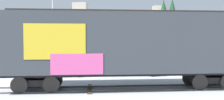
# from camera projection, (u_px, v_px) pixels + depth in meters

# --- Properties ---
(ground_plane) EXTENTS (260.00, 260.00, 0.00)m
(ground_plane) POSITION_uv_depth(u_px,v_px,m) (108.00, 89.00, 13.99)
(ground_plane) COLOR #B2B5BC
(track) EXTENTS (59.99, 5.30, 0.08)m
(track) POSITION_uv_depth(u_px,v_px,m) (175.00, 87.00, 14.28)
(track) COLOR #4C4742
(track) RESTS_ON ground_plane
(freight_car) EXTENTS (14.45, 3.68, 4.67)m
(freight_car) POSITION_uv_depth(u_px,v_px,m) (126.00, 44.00, 13.90)
(freight_car) COLOR #33383D
(freight_car) RESTS_ON ground_plane
(flagpole) EXTENTS (1.16, 1.27, 8.99)m
(flagpole) POSITION_uv_depth(u_px,v_px,m) (55.00, 14.00, 25.69)
(flagpole) COLOR silver
(flagpole) RESTS_ON ground_plane
(hillside) EXTENTS (155.05, 28.85, 16.78)m
(hillside) POSITION_uv_depth(u_px,v_px,m) (106.00, 32.00, 87.37)
(hillside) COLOR silver
(hillside) RESTS_ON ground_plane
(parked_car_white) EXTENTS (4.76, 2.73, 1.54)m
(parked_car_white) POSITION_uv_depth(u_px,v_px,m) (59.00, 66.00, 18.83)
(parked_car_white) COLOR silver
(parked_car_white) RESTS_ON ground_plane
(parked_car_green) EXTENTS (4.44, 2.11, 1.69)m
(parked_car_green) POSITION_uv_depth(u_px,v_px,m) (133.00, 65.00, 19.56)
(parked_car_green) COLOR #1E5933
(parked_car_green) RESTS_ON ground_plane
(parked_car_tan) EXTENTS (4.53, 2.33, 1.63)m
(parked_car_tan) POSITION_uv_depth(u_px,v_px,m) (205.00, 65.00, 19.30)
(parked_car_tan) COLOR #9E8966
(parked_car_tan) RESTS_ON ground_plane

